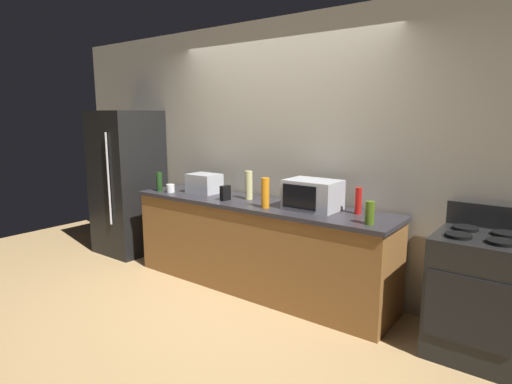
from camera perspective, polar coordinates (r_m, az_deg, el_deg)
name	(u,v)px	position (r m, az deg, el deg)	size (l,w,h in m)	color
ground_plane	(231,301)	(4.14, -3.44, -14.57)	(8.00, 8.00, 0.00)	tan
back_wall	(280,154)	(4.42, 3.21, 5.24)	(6.40, 0.10, 2.70)	#B2A893
counter_run	(256,245)	(4.27, 0.00, -7.27)	(2.84, 0.64, 0.90)	brown
refrigerator	(128,182)	(5.61, -17.00, 1.25)	(0.72, 0.73, 1.80)	black
stove_range	(476,295)	(3.52, 27.68, -12.22)	(0.60, 0.61, 1.08)	black
microwave	(313,195)	(3.84, 7.68, -0.36)	(0.48, 0.35, 0.27)	#B7BABF
toaster_oven	(204,183)	(4.66, -7.04, 1.17)	(0.34, 0.26, 0.21)	#B7BABF
cordless_phone	(225,193)	(4.23, -4.18, -0.13)	(0.05, 0.11, 0.15)	black
bottle_hot_sauce	(358,201)	(3.73, 13.70, -1.17)	(0.06, 0.06, 0.23)	red
bottle_dish_soap	(265,193)	(3.86, 1.26, -0.12)	(0.08, 0.08, 0.28)	orange
bottle_vinegar	(249,185)	(4.26, -0.99, 0.92)	(0.08, 0.08, 0.29)	beige
bottle_olive_oil	(370,213)	(3.40, 15.18, -2.75)	(0.07, 0.07, 0.19)	#4C6B19
bottle_wine	(159,182)	(4.86, -12.99, 1.38)	(0.07, 0.07, 0.21)	#1E3F19
mug_white	(170,188)	(4.76, -11.52, 0.50)	(0.09, 0.09, 0.09)	white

